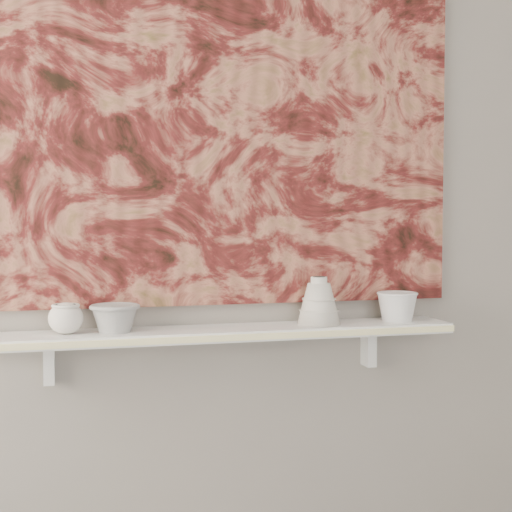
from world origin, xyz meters
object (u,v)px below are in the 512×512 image
object	(u,v)px
bell_vessel	(319,300)
bowl_white	(397,306)
cup_cream	(66,318)
shelf	(223,333)
painting	(217,121)
bowl_grey	(115,318)

from	to	relation	value
bell_vessel	bowl_white	distance (m)	0.26
cup_cream	bowl_white	xyz separation A→B (m)	(1.00, 0.00, 0.00)
shelf	painting	bearing A→B (deg)	90.00
shelf	bell_vessel	size ratio (longest dim) A/B	9.69
painting	cup_cream	bearing A→B (deg)	-169.69
painting	cup_cream	size ratio (longest dim) A/B	15.74
painting	bowl_grey	xyz separation A→B (m)	(-0.31, -0.08, -0.57)
bowl_white	bowl_grey	bearing A→B (deg)	180.00
bell_vessel	bowl_white	xyz separation A→B (m)	(0.26, 0.00, -0.03)
painting	bell_vessel	distance (m)	0.62
painting	bowl_grey	distance (m)	0.65
bell_vessel	cup_cream	bearing A→B (deg)	180.00
bowl_grey	bell_vessel	size ratio (longest dim) A/B	0.97
shelf	bell_vessel	xyz separation A→B (m)	(0.30, 0.00, 0.09)
bowl_grey	bowl_white	distance (m)	0.87
bowl_white	shelf	bearing A→B (deg)	180.00
bowl_grey	bowl_white	world-z (taller)	bowl_white
bell_vessel	bowl_white	size ratio (longest dim) A/B	1.14
cup_cream	bell_vessel	bearing A→B (deg)	0.00
painting	bell_vessel	xyz separation A→B (m)	(0.30, -0.08, -0.54)
bowl_grey	cup_cream	world-z (taller)	cup_cream
bell_vessel	bowl_white	bearing A→B (deg)	0.00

